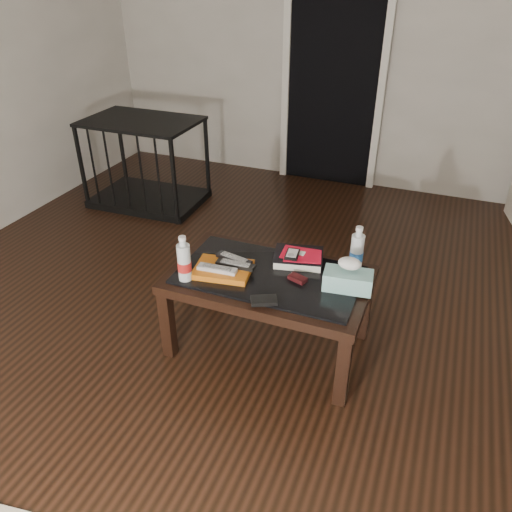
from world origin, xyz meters
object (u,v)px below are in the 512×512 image
at_px(coffee_table, 269,284).
at_px(pet_crate, 147,177).
at_px(water_bottle_right, 357,248).
at_px(tissue_box, 348,280).
at_px(textbook, 298,258).
at_px(water_bottle_left, 184,258).

height_order(coffee_table, pet_crate, pet_crate).
bearing_deg(water_bottle_right, pet_crate, 149.86).
bearing_deg(tissue_box, textbook, 146.37).
height_order(pet_crate, water_bottle_left, pet_crate).
bearing_deg(coffee_table, pet_crate, 139.55).
bearing_deg(textbook, pet_crate, 132.12).
height_order(pet_crate, water_bottle_right, pet_crate).
bearing_deg(coffee_table, tissue_box, 2.92).
xyz_separation_m(water_bottle_left, tissue_box, (0.76, 0.21, -0.07)).
height_order(coffee_table, textbook, textbook).
bearing_deg(water_bottle_right, tissue_box, -89.35).
distance_m(textbook, water_bottle_left, 0.60).
bearing_deg(textbook, water_bottle_right, -4.37).
relative_size(textbook, water_bottle_left, 1.05).
bearing_deg(tissue_box, water_bottle_right, 83.77).
xyz_separation_m(pet_crate, tissue_box, (1.99, -1.34, 0.28)).
distance_m(pet_crate, water_bottle_left, 2.01).
bearing_deg(pet_crate, textbook, -37.00).
xyz_separation_m(pet_crate, water_bottle_left, (1.23, -1.56, 0.35)).
relative_size(water_bottle_left, tissue_box, 1.03).
distance_m(water_bottle_left, water_bottle_right, 0.86).
distance_m(pet_crate, water_bottle_right, 2.32).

